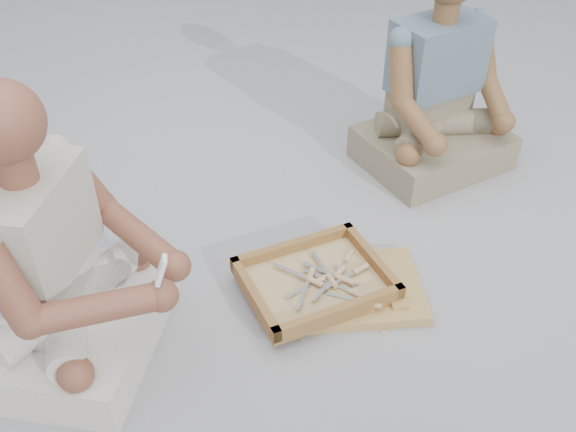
{
  "coord_description": "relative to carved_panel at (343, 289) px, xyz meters",
  "views": [
    {
      "loc": [
        -0.22,
        -1.67,
        1.76
      ],
      "look_at": [
        -0.01,
        0.19,
        0.3
      ],
      "focal_mm": 40.0,
      "sensor_mm": 36.0,
      "label": 1
    }
  ],
  "objects": [
    {
      "name": "companion",
      "position": [
        0.59,
        0.88,
        0.32
      ],
      "size": [
        0.81,
        0.74,
        1.02
      ],
      "rotation": [
        0.0,
        0.0,
        3.55
      ],
      "color": "gray",
      "rests_on": "ground"
    },
    {
      "name": "wood_chip_2",
      "position": [
        0.03,
        0.17,
        -0.02
      ],
      "size": [
        0.02,
        0.02,
        0.0
      ],
      "primitive_type": "cube",
      "rotation": [
        0.0,
        0.0,
        1.89
      ],
      "color": "tan",
      "rests_on": "ground"
    },
    {
      "name": "chisel_6",
      "position": [
        0.06,
        -0.13,
        0.05
      ],
      "size": [
        0.21,
        0.11,
        0.02
      ],
      "rotation": [
        0.0,
        0.0,
        -0.45
      ],
      "color": "silver",
      "rests_on": "tool_tray"
    },
    {
      "name": "chisel_11",
      "position": [
        0.05,
        0.03,
        0.06
      ],
      "size": [
        0.2,
        0.13,
        0.02
      ],
      "rotation": [
        0.0,
        0.0,
        0.53
      ],
      "color": "silver",
      "rests_on": "tool_tray"
    },
    {
      "name": "wood_chip_1",
      "position": [
        0.06,
        -0.1,
        -0.02
      ],
      "size": [
        0.02,
        0.02,
        0.0
      ],
      "primitive_type": "cube",
      "rotation": [
        0.0,
        0.0,
        2.8
      ],
      "color": "tan",
      "rests_on": "ground"
    },
    {
      "name": "chisel_0",
      "position": [
        -0.02,
        0.02,
        0.06
      ],
      "size": [
        0.16,
        0.18,
        0.02
      ],
      "rotation": [
        0.0,
        0.0,
        0.85
      ],
      "color": "silver",
      "rests_on": "tool_tray"
    },
    {
      "name": "chisel_10",
      "position": [
        0.02,
        -0.07,
        0.05
      ],
      "size": [
        0.18,
        0.16,
        0.02
      ],
      "rotation": [
        0.0,
        0.0,
        -0.72
      ],
      "color": "silver",
      "rests_on": "tool_tray"
    },
    {
      "name": "wood_chip_7",
      "position": [
        0.19,
        0.18,
        -0.02
      ],
      "size": [
        0.02,
        0.02,
        0.0
      ],
      "primitive_type": "cube",
      "rotation": [
        0.0,
        0.0,
        1.38
      ],
      "color": "tan",
      "rests_on": "ground"
    },
    {
      "name": "chisel_5",
      "position": [
        -0.13,
        0.01,
        0.06
      ],
      "size": [
        0.1,
        0.21,
        0.02
      ],
      "rotation": [
        0.0,
        0.0,
        1.17
      ],
      "color": "silver",
      "rests_on": "tool_tray"
    },
    {
      "name": "chisel_2",
      "position": [
        -0.13,
        0.0,
        0.06
      ],
      "size": [
        0.18,
        0.15,
        0.02
      ],
      "rotation": [
        0.0,
        0.0,
        -0.67
      ],
      "color": "silver",
      "rests_on": "tool_tray"
    },
    {
      "name": "wood_chip_8",
      "position": [
        -0.0,
        0.03,
        -0.02
      ],
      "size": [
        0.02,
        0.02,
        0.0
      ],
      "primitive_type": "cube",
      "rotation": [
        0.0,
        0.0,
        1.0
      ],
      "color": "tan",
      "rests_on": "ground"
    },
    {
      "name": "wood_chip_3",
      "position": [
        0.11,
        -0.22,
        -0.02
      ],
      "size": [
        0.02,
        0.02,
        0.0
      ],
      "primitive_type": "cube",
      "rotation": [
        0.0,
        0.0,
        1.36
      ],
      "color": "tan",
      "rests_on": "ground"
    },
    {
      "name": "chisel_3",
      "position": [
        0.0,
        -0.0,
        0.05
      ],
      "size": [
        0.21,
        0.11,
        0.02
      ],
      "rotation": [
        0.0,
        0.0,
        -0.43
      ],
      "color": "silver",
      "rests_on": "tool_tray"
    },
    {
      "name": "craftsman",
      "position": [
        -0.97,
        -0.15,
        0.33
      ],
      "size": [
        0.75,
        0.77,
        1.02
      ],
      "rotation": [
        0.0,
        0.0,
        -1.84
      ],
      "color": "silver",
      "rests_on": "ground"
    },
    {
      "name": "wood_chip_0",
      "position": [
        -0.16,
        0.17,
        -0.02
      ],
      "size": [
        0.02,
        0.02,
        0.0
      ],
      "primitive_type": "cube",
      "rotation": [
        0.0,
        0.0,
        2.57
      ],
      "color": "tan",
      "rests_on": "ground"
    },
    {
      "name": "chisel_4",
      "position": [
        0.04,
        -0.07,
        0.05
      ],
      "size": [
        0.09,
        0.21,
        0.02
      ],
      "rotation": [
        0.0,
        0.0,
        -1.22
      ],
      "color": "silver",
      "rests_on": "tool_tray"
    },
    {
      "name": "chisel_8",
      "position": [
        -0.01,
        0.0,
        0.06
      ],
      "size": [
        0.19,
        0.15,
        0.02
      ],
      "rotation": [
        0.0,
        0.0,
        -0.65
      ],
      "color": "silver",
      "rests_on": "tool_tray"
    },
    {
      "name": "wood_chip_6",
      "position": [
        -0.19,
        -0.21,
        -0.02
      ],
      "size": [
        0.02,
        0.02,
        0.0
      ],
      "primitive_type": "cube",
      "rotation": [
        0.0,
        0.0,
        0.66
      ],
      "color": "tan",
      "rests_on": "ground"
    },
    {
      "name": "wood_chip_4",
      "position": [
        -0.32,
        -0.07,
        -0.02
      ],
      "size": [
        0.02,
        0.02,
        0.0
      ],
      "primitive_type": "cube",
      "rotation": [
        0.0,
        0.0,
        1.29
      ],
      "color": "tan",
      "rests_on": "ground"
    },
    {
      "name": "carved_panel",
      "position": [
        0.0,
        0.0,
        0.0
      ],
      "size": [
        0.61,
        0.41,
        0.04
      ],
      "primitive_type": "cube",
      "rotation": [
        0.0,
        0.0,
        -0.02
      ],
      "color": "olive",
      "rests_on": "ground"
    },
    {
      "name": "chisel_1",
      "position": [
        0.03,
        0.11,
        0.05
      ],
      "size": [
        0.13,
        0.2,
        0.02
      ],
      "rotation": [
        0.0,
        0.0,
        1.02
      ],
      "color": "silver",
      "rests_on": "tool_tray"
    },
    {
      "name": "wood_chip_5",
      "position": [
        0.14,
        0.3,
        -0.02
      ],
      "size": [
        0.02,
        0.02,
        0.0
      ],
      "primitive_type": "cube",
      "rotation": [
        0.0,
        0.0,
        1.39
      ],
      "color": "tan",
      "rests_on": "ground"
    },
    {
      "name": "chisel_7",
      "position": [
        -0.05,
        0.01,
        0.06
      ],
      "size": [
        0.08,
        0.22,
        0.02
      ],
      "rotation": [
        0.0,
        0.0,
        -1.3
      ],
      "color": "silver",
      "rests_on": "tool_tray"
    },
    {
      "name": "chisel_9",
      "position": [
        -0.09,
        0.01,
        0.05
      ],
      "size": [
        0.2,
        0.13,
        0.02
      ],
      "rotation": [
        0.0,
        0.0,
        0.52
      ],
      "color": "silver",
      "rests_on": "tool_tray"
    },
    {
      "name": "mobile_phone",
      "position": [
        -0.62,
        -0.31,
        0.45
      ],
      "size": [
        0.05,
        0.04,
        0.1
      ],
      "rotation": [
        -0.35,
        0.0,
        -1.5
      ],
      "color": "white",
      "rests_on": "craftsman"
    },
    {
      "name": "tool_tray",
      "position": [
        -0.11,
        0.01,
        0.04
      ],
      "size": [
        0.64,
        0.57,
        0.07
      ],
      "rotation": [
        0.0,
        0.0,
        0.32
      ],
      "color": "brown",
      "rests_on": "carved_panel"
    },
    {
      "name": "ground",
      "position": [
        -0.19,
        -0.06,
        -0.02
      ],
      "size": [
        60.0,
        60.0,
        0.0
      ],
      "primitive_type": "plane",
      "color": "#A5A6AA",
      "rests_on": "ground"
    }
  ]
}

